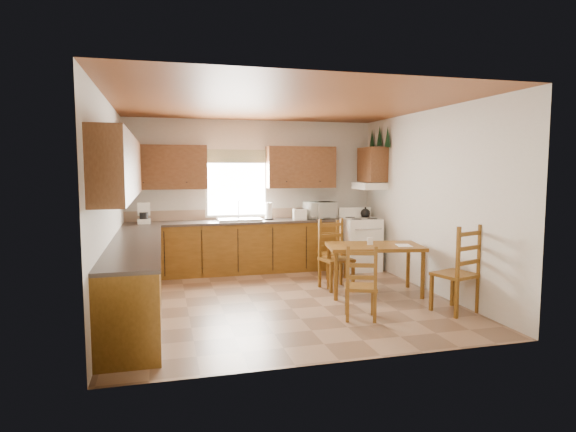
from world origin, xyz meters
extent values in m
plane|color=#84654A|center=(0.00, 0.00, 0.00)|extent=(4.50, 4.50, 0.00)
plane|color=brown|center=(0.00, 0.00, 2.70)|extent=(4.50, 4.50, 0.00)
plane|color=beige|center=(-2.25, 0.00, 1.35)|extent=(4.50, 4.50, 0.00)
plane|color=beige|center=(2.25, 0.00, 1.35)|extent=(4.50, 4.50, 0.00)
plane|color=beige|center=(0.00, 2.25, 1.35)|extent=(4.50, 4.50, 0.00)
plane|color=beige|center=(0.00, -2.25, 1.35)|extent=(4.50, 4.50, 0.00)
cube|color=brown|center=(-0.38, 1.95, 0.44)|extent=(3.75, 0.60, 0.88)
cube|color=brown|center=(-1.95, -0.15, 0.44)|extent=(0.60, 3.60, 0.88)
cube|color=#3E342F|center=(-0.38, 1.95, 0.90)|extent=(3.75, 0.63, 0.04)
cube|color=#3E342F|center=(-1.95, -0.15, 0.90)|extent=(0.63, 3.60, 0.04)
cube|color=#967A60|center=(-0.38, 2.24, 1.01)|extent=(3.75, 0.01, 0.18)
cube|color=brown|center=(-1.55, 2.08, 1.85)|extent=(1.41, 0.33, 0.75)
cube|color=brown|center=(0.86, 2.08, 1.85)|extent=(1.25, 0.33, 0.75)
cube|color=brown|center=(-2.08, -0.15, 1.85)|extent=(0.33, 3.60, 0.75)
cube|color=brown|center=(2.08, 1.65, 1.90)|extent=(0.33, 0.62, 0.62)
cube|color=white|center=(2.03, 1.65, 1.52)|extent=(0.44, 0.62, 0.12)
cube|color=white|center=(-0.30, 2.22, 1.55)|extent=(1.13, 0.02, 1.18)
cube|color=white|center=(-0.30, 2.21, 1.55)|extent=(1.05, 0.01, 1.10)
cube|color=#506635|center=(-0.30, 2.19, 2.05)|extent=(1.19, 0.01, 0.24)
cube|color=silver|center=(-0.30, 1.95, 0.94)|extent=(0.75, 0.45, 0.04)
cone|color=black|center=(2.21, 1.33, 2.38)|extent=(0.22, 0.22, 0.36)
cone|color=black|center=(2.21, 1.65, 2.42)|extent=(0.22, 0.22, 0.36)
cone|color=black|center=(2.21, 1.97, 2.38)|extent=(0.22, 0.22, 0.36)
cube|color=white|center=(1.86, 1.62, 0.46)|extent=(0.66, 0.68, 0.92)
cube|color=white|center=(-1.91, 1.92, 1.08)|extent=(0.26, 0.28, 0.33)
cylinder|color=white|center=(0.24, 2.00, 1.07)|extent=(0.15, 0.15, 0.30)
cube|color=white|center=(0.78, 1.86, 1.02)|extent=(0.24, 0.16, 0.19)
imported|color=white|center=(1.19, 1.95, 1.07)|extent=(0.55, 0.43, 0.30)
cube|color=brown|center=(1.38, 0.00, 0.36)|extent=(1.47, 1.01, 0.72)
cube|color=brown|center=(0.71, -1.05, 0.46)|extent=(0.48, 0.47, 0.91)
cube|color=brown|center=(1.99, -1.10, 0.56)|extent=(0.59, 0.57, 1.12)
cube|color=brown|center=(1.16, 1.18, 0.47)|extent=(0.44, 0.42, 0.94)
cube|color=brown|center=(0.94, 0.41, 0.52)|extent=(0.50, 0.49, 1.05)
cube|color=white|center=(1.76, -0.16, 0.73)|extent=(0.26, 0.31, 0.00)
cube|color=white|center=(1.31, 0.01, 0.78)|extent=(0.08, 0.03, 0.11)
camera|label=1|loc=(-1.61, -6.38, 1.84)|focal=30.00mm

